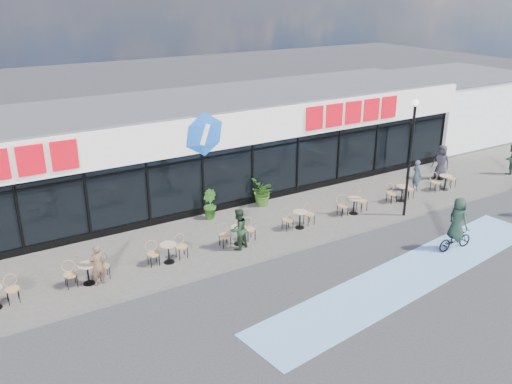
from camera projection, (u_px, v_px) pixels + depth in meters
ground at (294, 286)px, 18.46m from camera, size 120.00×120.00×0.00m
sidewalk at (231, 235)px, 22.05m from camera, size 44.00×5.00×0.10m
bike_lane at (411, 274)px, 19.18m from camera, size 14.17×4.13×0.01m
building at (175, 149)px, 25.57m from camera, size 30.60×6.57×4.75m
neighbour_building at (452, 104)px, 36.37m from camera, size 9.20×7.20×4.11m
lamp_post at (411, 149)px, 22.76m from camera, size 0.28×0.28×5.13m
bistro_set_2 at (87, 270)px, 18.33m from camera, size 1.54×0.62×0.90m
bistro_set_3 at (168, 250)px, 19.73m from camera, size 1.54×0.62×0.90m
bistro_set_4 at (237, 232)px, 21.13m from camera, size 1.54×0.62×0.90m
bistro_set_5 at (299, 217)px, 22.53m from camera, size 1.54×0.62×0.90m
bistro_set_6 at (353, 203)px, 23.93m from camera, size 1.54×0.62×0.90m
bistro_set_7 at (401, 191)px, 25.33m from camera, size 1.54×0.62×0.90m
bistro_set_8 at (444, 180)px, 26.74m from camera, size 1.54×0.62×0.90m
potted_plant_left at (209, 204)px, 23.38m from camera, size 0.57×0.70×1.25m
potted_plant_mid at (262, 191)px, 24.88m from camera, size 1.40×1.46×1.25m
potted_plant_right at (264, 194)px, 24.76m from camera, size 1.29×1.29×1.08m
patron_left at (98, 265)px, 18.11m from camera, size 0.59×0.44×1.46m
patron_right at (238, 229)px, 20.54m from camera, size 0.96×0.85×1.65m
pedestrian_a at (441, 162)px, 28.03m from camera, size 0.81×1.02×1.81m
pedestrian_b at (417, 175)px, 26.52m from camera, size 0.43×0.60×1.54m
pedestrian_c at (511, 159)px, 28.77m from camera, size 0.82×0.65×1.65m
cyclist_a at (456, 229)px, 20.71m from camera, size 1.60×0.86×2.14m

